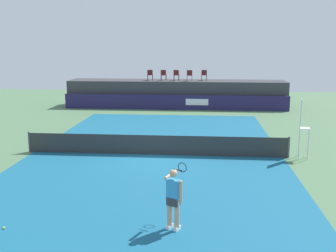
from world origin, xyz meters
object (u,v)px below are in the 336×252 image
at_px(spectator_chair_far_left, 150,75).
at_px(tennis_player, 174,197).
at_px(tennis_ball, 4,228).
at_px(spectator_chair_center, 176,75).
at_px(net_post_far, 289,147).
at_px(spectator_chair_far_right, 204,75).
at_px(net_post_near, 29,142).
at_px(spectator_chair_left, 164,75).
at_px(spectator_chair_right, 190,75).
at_px(umpire_chair, 302,124).

bearing_deg(spectator_chair_far_left, tennis_player, -80.96).
bearing_deg(tennis_ball, spectator_chair_center, 81.73).
relative_size(spectator_chair_far_left, net_post_far, 0.89).
distance_m(spectator_chair_far_right, net_post_near, 17.65).
distance_m(spectator_chair_left, tennis_player, 22.99).
distance_m(net_post_near, tennis_ball, 8.70).
bearing_deg(tennis_player, spectator_chair_far_right, 87.89).
xyz_separation_m(spectator_chair_far_left, net_post_far, (8.40, -15.04, -2.19)).
height_order(spectator_chair_far_left, spectator_chair_right, same).
height_order(spectator_chair_left, net_post_near, spectator_chair_left).
bearing_deg(spectator_chair_right, tennis_player, -89.14).
bearing_deg(net_post_near, spectator_chair_left, 71.14).
bearing_deg(umpire_chair, spectator_chair_right, 110.79).
xyz_separation_m(spectator_chair_center, tennis_player, (1.44, -22.82, -1.73)).
bearing_deg(spectator_chair_center, umpire_chair, -65.78).
xyz_separation_m(net_post_near, tennis_player, (7.63, -7.77, 0.46)).
distance_m(spectator_chair_center, net_post_near, 16.43).
relative_size(spectator_chair_far_left, spectator_chair_right, 1.00).
relative_size(spectator_chair_left, tennis_ball, 13.06).
bearing_deg(net_post_near, spectator_chair_far_left, 75.09).
bearing_deg(spectator_chair_left, net_post_far, -64.17).
xyz_separation_m(umpire_chair, net_post_near, (-12.96, -0.02, -1.09)).
bearing_deg(spectator_chair_left, umpire_chair, -62.45).
bearing_deg(spectator_chair_far_right, tennis_player, -92.11).
distance_m(spectator_chair_far_right, tennis_ball, 24.37).
xyz_separation_m(spectator_chair_far_right, tennis_ball, (-5.68, -23.55, -2.66)).
xyz_separation_m(spectator_chair_far_left, spectator_chair_center, (2.19, 0.02, 0.00)).
distance_m(spectator_chair_left, spectator_chair_far_right, 3.37).
height_order(spectator_chair_right, tennis_player, spectator_chair_right).
relative_size(spectator_chair_far_right, tennis_player, 0.50).
bearing_deg(tennis_ball, spectator_chair_right, 79.05).
relative_size(spectator_chair_left, spectator_chair_center, 1.00).
distance_m(spectator_chair_center, spectator_chair_far_right, 2.31).
relative_size(spectator_chair_center, umpire_chair, 0.32).
height_order(net_post_near, tennis_ball, net_post_near).
xyz_separation_m(umpire_chair, tennis_ball, (-10.15, -8.24, -1.55)).
bearing_deg(umpire_chair, spectator_chair_far_left, 120.80).
distance_m(spectator_chair_center, spectator_chair_right, 1.10).
xyz_separation_m(spectator_chair_right, tennis_player, (0.34, -22.71, -1.73)).
distance_m(spectator_chair_far_left, spectator_chair_far_right, 4.49).
bearing_deg(spectator_chair_left, net_post_near, -108.86).
relative_size(umpire_chair, tennis_ball, 40.59).
bearing_deg(net_post_near, umpire_chair, 0.09).
distance_m(spectator_chair_left, spectator_chair_center, 1.06).
height_order(spectator_chair_center, net_post_near, spectator_chair_center).
height_order(spectator_chair_far_left, spectator_chair_left, same).
height_order(spectator_chair_left, spectator_chair_far_right, same).
bearing_deg(net_post_far, net_post_near, 180.00).
bearing_deg(spectator_chair_far_left, umpire_chair, -59.20).
xyz_separation_m(spectator_chair_left, tennis_ball, (-2.32, -23.24, -2.66)).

